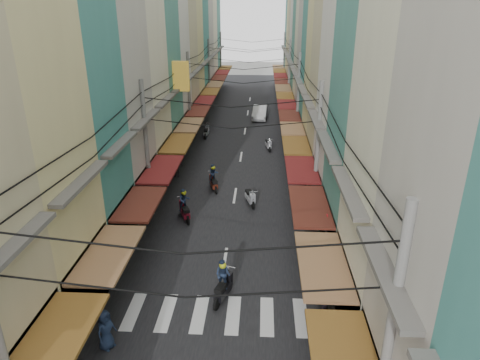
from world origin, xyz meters
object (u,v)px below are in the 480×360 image
(bicycle, at_px, (362,234))
(traffic_sign, at_px, (326,230))
(white_car, at_px, (260,119))
(market_umbrella, at_px, (384,275))

(bicycle, relative_size, traffic_sign, 0.53)
(white_car, relative_size, traffic_sign, 1.65)
(bicycle, height_order, traffic_sign, traffic_sign)
(white_car, height_order, bicycle, white_car)
(bicycle, bearing_deg, traffic_sign, 138.99)
(market_umbrella, bearing_deg, traffic_sign, 117.11)
(bicycle, relative_size, market_umbrella, 0.64)
(white_car, xyz_separation_m, market_umbrella, (5.08, -33.45, 2.29))
(traffic_sign, bearing_deg, white_car, 96.31)
(white_car, bearing_deg, traffic_sign, -80.48)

